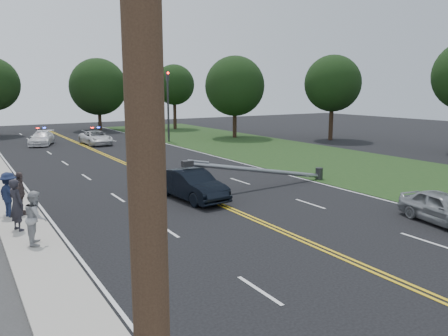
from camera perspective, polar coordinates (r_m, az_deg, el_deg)
ground at (r=15.99m, az=11.19°, el=-9.65°), size 120.00×120.00×0.00m
sidewalk at (r=21.68m, az=-25.65°, el=-4.98°), size 1.80×70.00×0.12m
grass_verge at (r=32.18m, az=16.76°, el=0.27°), size 12.00×80.00×0.01m
centerline_yellow at (r=23.95m, az=-5.29°, el=-2.70°), size 0.36×80.00×0.00m
traffic_signal at (r=44.97m, az=-7.33°, el=8.78°), size 0.28×0.41×7.05m
fallen_streetlight at (r=24.27m, az=5.70°, el=-0.35°), size 9.36×0.44×1.91m
utility_pole_near at (r=3.15m, az=-10.22°, el=3.92°), size 1.60×0.28×10.00m
tree_7 at (r=59.20m, az=-16.11°, el=10.15°), size 7.24×7.24×9.19m
tree_8 at (r=59.05m, az=-6.52°, el=10.74°), size 5.31×5.31×8.50m
tree_9 at (r=48.45m, az=1.43°, el=10.64°), size 6.51×6.51×8.89m
tree_13 at (r=47.45m, az=14.02°, el=10.66°), size 5.84×5.84×8.81m
crashed_sedan at (r=21.52m, az=-4.21°, el=-2.19°), size 1.98×4.64×1.49m
waiting_sedan at (r=19.73m, az=26.80°, el=-4.72°), size 2.27×4.10×1.32m
emergency_a at (r=44.32m, az=-16.40°, el=3.81°), size 2.43×4.82×1.31m
emergency_b at (r=45.61m, az=-22.70°, el=3.61°), size 3.34×4.89×1.31m
bystander_a at (r=18.19m, az=-25.47°, el=-4.35°), size 0.72×0.85×1.99m
bystander_b at (r=16.40m, az=-23.36°, el=-5.94°), size 0.89×1.04×1.87m
bystander_c at (r=20.28m, az=-26.26°, el=-3.12°), size 1.11×1.39×1.88m
bystander_d at (r=20.44m, az=-25.08°, el=-3.01°), size 0.78×1.16×1.83m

